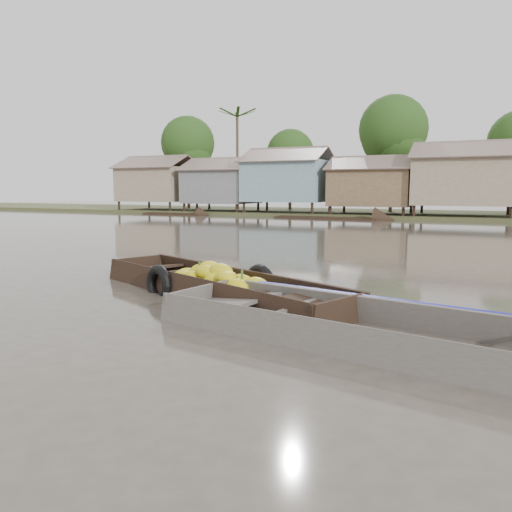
% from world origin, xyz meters
% --- Properties ---
extents(ground, '(120.00, 120.00, 0.00)m').
position_xyz_m(ground, '(0.00, 0.00, 0.00)').
color(ground, '#463E36').
rests_on(ground, ground).
extents(riverbank, '(120.00, 12.47, 10.22)m').
position_xyz_m(riverbank, '(3.03, 31.86, 3.07)').
color(riverbank, '#384723').
rests_on(riverbank, ground).
extents(banana_boat, '(6.54, 3.98, 0.89)m').
position_xyz_m(banana_boat, '(-1.11, 0.53, 0.21)').
color(banana_boat, black).
rests_on(banana_boat, ground).
extents(viewer_boat, '(7.42, 3.23, 0.58)m').
position_xyz_m(viewer_boat, '(2.82, -1.37, 0.05)').
color(viewer_boat, '#45403A').
rests_on(viewer_boat, ground).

